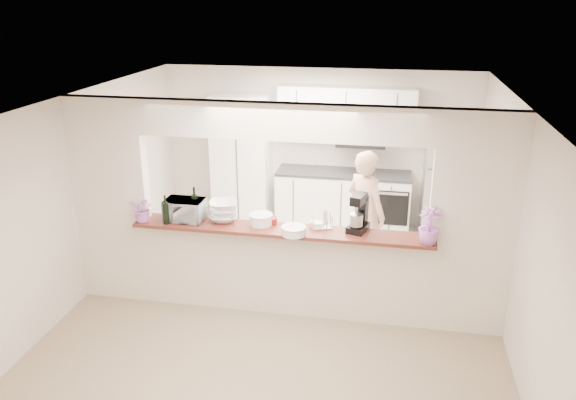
% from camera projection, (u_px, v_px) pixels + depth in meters
% --- Properties ---
extents(floor, '(6.00, 6.00, 0.00)m').
position_uv_depth(floor, '(282.00, 311.00, 6.72)').
color(floor, tan).
rests_on(floor, ground).
extents(tile_overlay, '(5.00, 2.90, 0.01)m').
position_uv_depth(tile_overlay, '(303.00, 255.00, 8.15)').
color(tile_overlay, beige).
rests_on(tile_overlay, floor).
extents(partition, '(5.00, 0.15, 2.50)m').
position_uv_depth(partition, '(282.00, 194.00, 6.21)').
color(partition, silver).
rests_on(partition, floor).
extents(bar_counter, '(3.40, 0.38, 1.09)m').
position_uv_depth(bar_counter, '(282.00, 268.00, 6.52)').
color(bar_counter, silver).
rests_on(bar_counter, floor).
extents(kitchen_cabinets, '(3.15, 0.62, 2.25)m').
position_uv_depth(kitchen_cabinets, '(304.00, 167.00, 8.93)').
color(kitchen_cabinets, white).
rests_on(kitchen_cabinets, floor).
extents(refrigerator, '(0.75, 0.70, 1.70)m').
position_uv_depth(refrigerator, '(448.00, 184.00, 8.51)').
color(refrigerator, '#BDBCC2').
rests_on(refrigerator, floor).
extents(flower_left, '(0.32, 0.29, 0.32)m').
position_uv_depth(flower_left, '(143.00, 209.00, 6.44)').
color(flower_left, '#C769B4').
rests_on(flower_left, bar_counter).
extents(wine_bottle_a, '(0.08, 0.08, 0.39)m').
position_uv_depth(wine_bottle_a, '(195.00, 206.00, 6.54)').
color(wine_bottle_a, black).
rests_on(wine_bottle_a, bar_counter).
extents(wine_bottle_b, '(0.07, 0.07, 0.34)m').
position_uv_depth(wine_bottle_b, '(166.00, 213.00, 6.39)').
color(wine_bottle_b, black).
rests_on(wine_bottle_b, bar_counter).
extents(toaster_oven, '(0.46, 0.31, 0.25)m').
position_uv_depth(toaster_oven, '(185.00, 210.00, 6.50)').
color(toaster_oven, '#BBBBC1').
rests_on(toaster_oven, bar_counter).
extents(serving_bowls, '(0.39, 0.39, 0.24)m').
position_uv_depth(serving_bowls, '(223.00, 211.00, 6.47)').
color(serving_bowls, silver).
rests_on(serving_bowls, bar_counter).
extents(plate_stack_a, '(0.27, 0.27, 0.12)m').
position_uv_depth(plate_stack_a, '(261.00, 219.00, 6.39)').
color(plate_stack_a, white).
rests_on(plate_stack_a, bar_counter).
extents(plate_stack_b, '(0.27, 0.27, 0.10)m').
position_uv_depth(plate_stack_b, '(294.00, 231.00, 6.12)').
color(plate_stack_b, white).
rests_on(plate_stack_b, bar_counter).
extents(red_bowl, '(0.15, 0.15, 0.07)m').
position_uv_depth(red_bowl, '(271.00, 220.00, 6.43)').
color(red_bowl, maroon).
rests_on(red_bowl, bar_counter).
extents(tan_bowl, '(0.14, 0.14, 0.06)m').
position_uv_depth(tan_bowl, '(315.00, 224.00, 6.34)').
color(tan_bowl, tan).
rests_on(tan_bowl, bar_counter).
extents(utensil_caddy, '(0.26, 0.19, 0.21)m').
position_uv_depth(utensil_caddy, '(322.00, 221.00, 6.28)').
color(utensil_caddy, silver).
rests_on(utensil_caddy, bar_counter).
extents(stand_mixer, '(0.26, 0.33, 0.43)m').
position_uv_depth(stand_mixer, '(359.00, 214.00, 6.19)').
color(stand_mixer, black).
rests_on(stand_mixer, bar_counter).
extents(flower_right, '(0.28, 0.28, 0.40)m').
position_uv_depth(flower_right, '(429.00, 226.00, 5.86)').
color(flower_right, '#A961B4').
rests_on(flower_right, bar_counter).
extents(person, '(0.74, 0.71, 1.70)m').
position_uv_depth(person, '(365.00, 214.00, 7.37)').
color(person, tan).
rests_on(person, floor).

